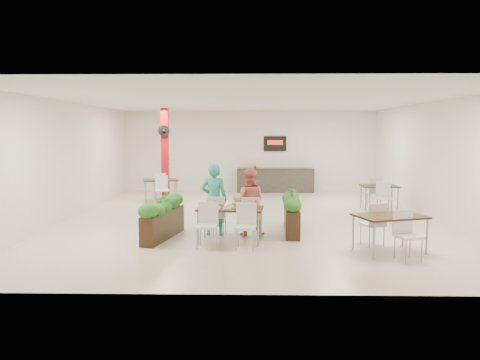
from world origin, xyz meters
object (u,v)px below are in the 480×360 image
(service_counter, at_px, (275,180))
(planter_right, at_px, (292,211))
(planter_left, at_px, (163,216))
(side_table_a, at_px, (161,183))
(diner_woman, at_px, (249,202))
(side_table_c, at_px, (390,221))
(main_table, at_px, (230,213))
(red_column, at_px, (165,153))
(diner_man, at_px, (214,199))
(side_table_b, at_px, (379,190))

(service_counter, distance_m, planter_right, 7.35)
(planter_left, xyz_separation_m, side_table_a, (-1.11, 5.56, 0.11))
(diner_woman, distance_m, side_table_c, 3.16)
(main_table, xyz_separation_m, side_table_c, (3.20, -0.83, -0.00))
(red_column, bearing_deg, diner_man, -69.57)
(service_counter, relative_size, side_table_a, 1.79)
(diner_woman, bearing_deg, diner_man, 6.25)
(main_table, distance_m, planter_left, 1.55)
(diner_man, relative_size, side_table_b, 1.03)
(side_table_a, bearing_deg, planter_left, -92.86)
(main_table, xyz_separation_m, diner_man, (-0.39, 0.65, 0.20))
(service_counter, xyz_separation_m, main_table, (-1.44, -8.34, 0.14))
(red_column, relative_size, side_table_a, 1.91)
(red_column, bearing_deg, planter_left, -80.36)
(diner_woman, xyz_separation_m, side_table_a, (-3.03, 5.21, -0.15))
(red_column, height_order, side_table_b, red_column)
(planter_left, distance_m, side_table_b, 7.11)
(red_column, distance_m, planter_left, 6.37)
(diner_woman, bearing_deg, planter_right, -155.50)
(side_table_c, bearing_deg, red_column, 110.40)
(main_table, bearing_deg, diner_man, 120.81)
(service_counter, distance_m, planter_left, 8.56)
(side_table_a, bearing_deg, diner_man, -80.96)
(diner_woman, height_order, side_table_c, diner_woman)
(red_column, bearing_deg, side_table_c, -51.78)
(main_table, xyz_separation_m, side_table_b, (4.39, 4.27, -0.02))
(diner_man, bearing_deg, side_table_c, 163.74)
(planter_right, distance_m, side_table_c, 2.55)
(diner_man, distance_m, side_table_c, 3.89)
(diner_woman, distance_m, planter_left, 1.97)
(service_counter, bearing_deg, red_column, -155.00)
(diner_woman, bearing_deg, red_column, -56.73)
(service_counter, xyz_separation_m, planter_right, (-0.01, -7.35, 0.01))
(service_counter, distance_m, side_table_c, 9.35)
(main_table, height_order, side_table_c, same)
(diner_man, distance_m, planter_right, 1.88)
(diner_woman, distance_m, side_table_a, 6.02)
(service_counter, xyz_separation_m, side_table_a, (-4.06, -2.48, 0.13))
(diner_woman, bearing_deg, side_table_c, 158.17)
(diner_man, bearing_deg, service_counter, -97.12)
(main_table, distance_m, planter_right, 1.74)
(diner_man, bearing_deg, side_table_a, -60.58)
(diner_man, bearing_deg, planter_right, -163.29)
(planter_left, height_order, side_table_a, planter_left)
(side_table_a, bearing_deg, planter_right, -64.41)
(red_column, relative_size, service_counter, 1.07)
(side_table_c, bearing_deg, main_table, 147.57)
(red_column, xyz_separation_m, diner_woman, (2.97, -5.83, -0.87))
(service_counter, bearing_deg, side_table_b, -54.06)
(planter_right, bearing_deg, diner_man, -169.54)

